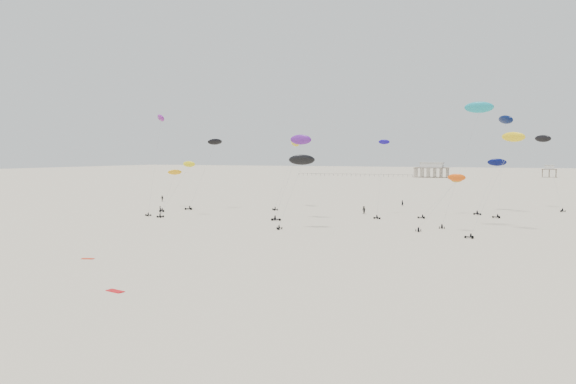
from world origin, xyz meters
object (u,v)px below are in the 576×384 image
at_px(pavilion_small, 549,172).
at_px(rig_7, 508,149).
at_px(spectator_0, 160,214).
at_px(pavilion_main, 432,171).
at_px(rig_3, 299,167).

height_order(pavilion_small, rig_7, rig_7).
xyz_separation_m(pavilion_small, spectator_0, (-98.69, -282.61, -3.49)).
xyz_separation_m(pavilion_main, rig_7, (52.15, -253.99, 11.60)).
height_order(pavilion_main, spectator_0, pavilion_main).
bearing_deg(pavilion_small, rig_3, -100.72).
distance_m(pavilion_main, spectator_0, 254.27).
relative_size(pavilion_main, rig_7, 0.93).
bearing_deg(spectator_0, pavilion_small, -87.78).
distance_m(rig_7, spectator_0, 82.38).
bearing_deg(spectator_0, pavilion_main, -75.01).
distance_m(pavilion_main, pavilion_small, 76.16).
bearing_deg(rig_7, spectator_0, 86.46).
height_order(pavilion_main, pavilion_small, pavilion_main).
xyz_separation_m(rig_3, rig_7, (38.13, 11.72, 3.49)).
height_order(pavilion_main, rig_3, rig_3).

